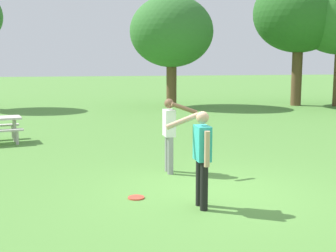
% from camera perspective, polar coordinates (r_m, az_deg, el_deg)
% --- Properties ---
extents(ground_plane, '(120.00, 120.00, 0.00)m').
position_cam_1_polar(ground_plane, '(8.48, 6.03, -8.60)').
color(ground_plane, '#568E3D').
extents(person_thrower, '(0.68, 0.61, 1.64)m').
position_cam_1_polar(person_thrower, '(7.47, 4.26, -3.30)').
color(person_thrower, black).
rests_on(person_thrower, ground).
extents(person_catcher, '(0.68, 0.61, 1.64)m').
position_cam_1_polar(person_catcher, '(9.80, 0.21, -0.46)').
color(person_catcher, gray).
rests_on(person_catcher, ground).
extents(frisbee, '(0.30, 0.30, 0.03)m').
position_cam_1_polar(frisbee, '(8.22, -4.06, -9.04)').
color(frisbee, '#E04733').
rests_on(frisbee, ground).
extents(tree_broad_center, '(4.36, 4.36, 5.77)m').
position_cam_1_polar(tree_broad_center, '(23.89, 0.45, 11.84)').
color(tree_broad_center, brown).
rests_on(tree_broad_center, ground).
extents(tree_far_right, '(4.84, 4.84, 6.95)m').
position_cam_1_polar(tree_far_right, '(25.41, 16.31, 13.48)').
color(tree_far_right, brown).
rests_on(tree_far_right, ground).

